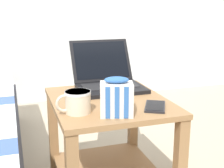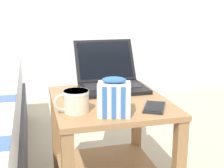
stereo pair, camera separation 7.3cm
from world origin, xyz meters
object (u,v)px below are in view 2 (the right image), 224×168
laptop (110,79)px  snack_bag (114,98)px  mug_front_left (76,100)px  cell_phone (154,107)px

laptop → snack_bag: (-0.09, -0.39, 0.02)m
laptop → snack_bag: bearing=-102.6°
snack_bag → mug_front_left: bearing=151.8°
mug_front_left → laptop: bearing=55.2°
laptop → mug_front_left: bearing=-124.8°
laptop → mug_front_left: (-0.22, -0.32, 0.00)m
laptop → snack_bag: size_ratio=2.33×
snack_bag → cell_phone: size_ratio=0.92×
laptop → cell_phone: 0.37m
snack_bag → cell_phone: bearing=10.8°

